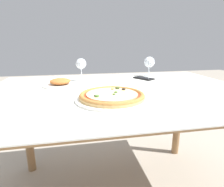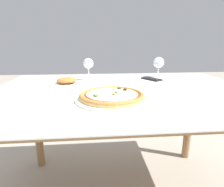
# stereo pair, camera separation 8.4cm
# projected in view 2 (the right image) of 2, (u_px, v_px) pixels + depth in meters

# --- Properties ---
(dining_table) EXTENTS (1.46, 1.02, 0.73)m
(dining_table) POSITION_uv_depth(u_px,v_px,m) (124.00, 103.00, 1.05)
(dining_table) COLOR #997047
(dining_table) RESTS_ON ground_plane
(pizza_plate) EXTENTS (0.33, 0.33, 0.04)m
(pizza_plate) POSITION_uv_depth(u_px,v_px,m) (112.00, 96.00, 0.85)
(pizza_plate) COLOR white
(pizza_plate) RESTS_ON dining_table
(fork) EXTENTS (0.04, 0.17, 0.00)m
(fork) POSITION_uv_depth(u_px,v_px,m) (8.00, 114.00, 0.68)
(fork) COLOR silver
(fork) RESTS_ON dining_table
(wine_glass_far_left) EXTENTS (0.08, 0.08, 0.15)m
(wine_glass_far_left) POSITION_uv_depth(u_px,v_px,m) (159.00, 63.00, 1.39)
(wine_glass_far_left) COLOR silver
(wine_glass_far_left) RESTS_ON dining_table
(wine_glass_far_right) EXTENTS (0.08, 0.08, 0.15)m
(wine_glass_far_right) POSITION_uv_depth(u_px,v_px,m) (88.00, 65.00, 1.26)
(wine_glass_far_right) COLOR silver
(wine_glass_far_right) RESTS_ON dining_table
(cell_phone) EXTENTS (0.13, 0.16, 0.01)m
(cell_phone) POSITION_uv_depth(u_px,v_px,m) (151.00, 79.00, 1.31)
(cell_phone) COLOR black
(cell_phone) RESTS_ON dining_table
(side_plate) EXTENTS (0.21, 0.21, 0.05)m
(side_plate) POSITION_uv_depth(u_px,v_px,m) (67.00, 82.00, 1.15)
(side_plate) COLOR white
(side_plate) RESTS_ON dining_table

